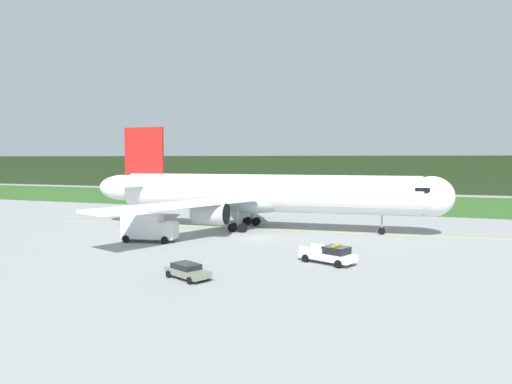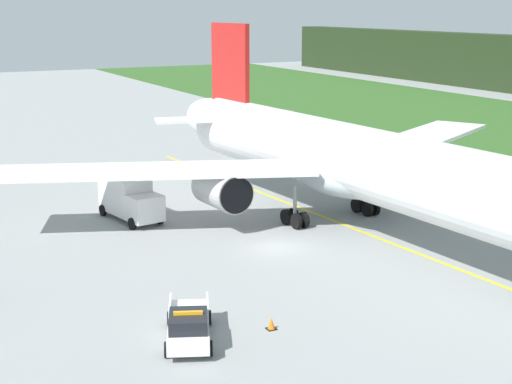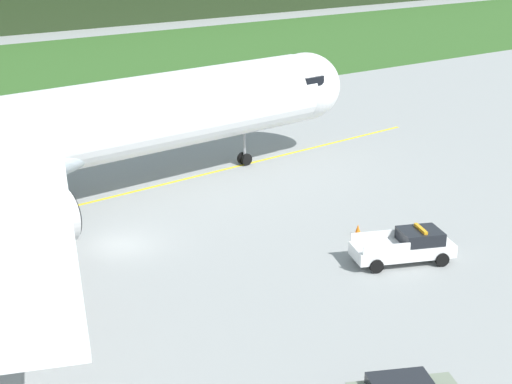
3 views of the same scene
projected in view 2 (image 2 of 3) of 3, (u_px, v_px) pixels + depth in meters
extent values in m
plane|color=gray|center=(274.00, 247.00, 53.79)|extent=(320.00, 320.00, 0.00)
cube|color=yellow|center=(356.00, 229.00, 58.09)|extent=(67.60, 5.11, 0.01)
cylinder|color=white|center=(358.00, 161.00, 56.86)|extent=(42.61, 8.29, 5.30)
ellipsoid|color=white|center=(213.00, 119.00, 75.71)|extent=(8.73, 4.56, 3.97)
ellipsoid|color=#A2AEB4|center=(340.00, 175.00, 58.97)|extent=(11.63, 6.35, 2.91)
cube|color=white|center=(417.00, 140.00, 69.80)|extent=(15.92, 23.10, 0.35)
cylinder|color=#B6B6B6|center=(399.00, 165.00, 65.98)|extent=(4.57, 3.23, 2.92)
cylinder|color=black|center=(417.00, 170.00, 64.12)|extent=(0.31, 2.69, 2.69)
cube|color=white|center=(156.00, 171.00, 56.90)|extent=(13.19, 23.85, 0.35)
cylinder|color=#B6B6B6|center=(222.00, 189.00, 57.30)|extent=(4.57, 3.23, 2.92)
cylinder|color=black|center=(237.00, 196.00, 55.44)|extent=(0.31, 2.69, 2.69)
cube|color=red|center=(230.00, 70.00, 71.63)|extent=(6.42, 0.89, 8.60)
cube|color=white|center=(261.00, 114.00, 74.92)|extent=(5.12, 7.42, 0.28)
cube|color=white|center=(193.00, 120.00, 71.25)|extent=(4.31, 7.36, 0.28)
cylinder|color=gray|center=(366.00, 191.00, 61.97)|extent=(0.28, 0.28, 2.57)
cylinder|color=black|center=(367.00, 209.00, 61.51)|extent=(1.22, 0.38, 1.20)
cylinder|color=black|center=(374.00, 208.00, 61.86)|extent=(1.22, 0.38, 1.20)
cylinder|color=black|center=(357.00, 205.00, 62.68)|extent=(1.22, 0.38, 1.20)
cylinder|color=black|center=(363.00, 204.00, 63.03)|extent=(1.22, 0.38, 1.20)
cylinder|color=gray|center=(295.00, 202.00, 58.51)|extent=(0.28, 0.28, 2.57)
cylinder|color=black|center=(304.00, 220.00, 58.41)|extent=(1.22, 0.38, 1.20)
cylinder|color=black|center=(296.00, 221.00, 58.06)|extent=(1.22, 0.38, 1.20)
cylinder|color=black|center=(293.00, 216.00, 59.57)|extent=(1.22, 0.38, 1.20)
cylinder|color=black|center=(286.00, 217.00, 59.22)|extent=(1.22, 0.38, 1.20)
cube|color=white|center=(189.00, 326.00, 38.68)|extent=(5.90, 4.02, 0.70)
cube|color=black|center=(188.00, 321.00, 37.55)|extent=(2.77, 2.58, 0.70)
cube|color=white|center=(207.00, 305.00, 39.91)|extent=(2.49, 1.12, 0.45)
cube|color=white|center=(170.00, 306.00, 39.77)|extent=(2.49, 1.12, 0.45)
cube|color=orange|center=(188.00, 313.00, 37.45)|extent=(0.73, 1.39, 0.16)
cylinder|color=black|center=(210.00, 348.00, 37.01)|extent=(0.79, 0.52, 0.76)
cylinder|color=black|center=(167.00, 350.00, 36.86)|extent=(0.79, 0.52, 0.76)
cylinder|color=black|center=(209.00, 317.00, 40.67)|extent=(0.79, 0.52, 0.76)
cylinder|color=black|center=(170.00, 319.00, 40.52)|extent=(0.79, 0.52, 0.76)
cube|color=silver|center=(146.00, 208.00, 58.41)|extent=(2.29, 2.69, 2.00)
cube|color=silver|center=(125.00, 194.00, 60.84)|extent=(5.01, 3.18, 2.92)
cylinder|color=#99999E|center=(131.00, 216.00, 60.48)|extent=(0.78, 0.23, 1.04)
cylinder|color=#99999E|center=(120.00, 211.00, 61.93)|extent=(0.78, 0.23, 1.04)
cylinder|color=black|center=(160.00, 219.00, 59.34)|extent=(0.93, 0.41, 0.90)
cylinder|color=black|center=(132.00, 224.00, 57.94)|extent=(0.93, 0.41, 0.90)
cylinder|color=black|center=(130.00, 206.00, 63.15)|extent=(0.93, 0.41, 0.90)
cylinder|color=black|center=(103.00, 210.00, 61.75)|extent=(0.93, 0.41, 0.90)
cube|color=black|center=(271.00, 329.00, 40.13)|extent=(0.51, 0.51, 0.03)
cone|color=orange|center=(271.00, 323.00, 40.06)|extent=(0.39, 0.39, 0.62)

